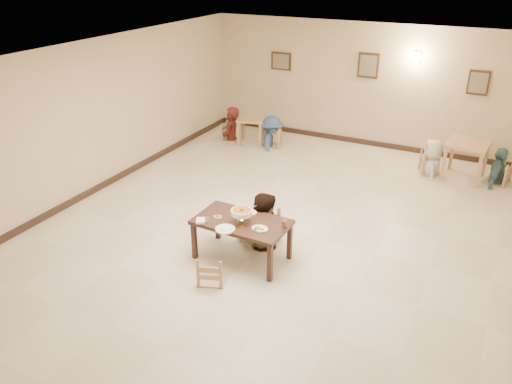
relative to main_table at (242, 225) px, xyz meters
The scene contains 32 objects.
floor 1.28m from the main_table, 84.76° to the left, with size 10.00×10.00×0.00m, color beige.
ceiling 2.64m from the main_table, 84.76° to the left, with size 10.00×10.00×0.00m, color white.
wall_back 6.18m from the main_table, 89.04° to the left, with size 10.00×10.00×0.00m, color beige.
wall_front 3.99m from the main_table, 88.49° to the right, with size 10.00×10.00×0.00m, color beige.
wall_left 4.15m from the main_table, 164.00° to the left, with size 10.00×10.00×0.00m, color beige.
baseboard_back 6.11m from the main_table, 89.04° to the left, with size 8.00×0.06×0.12m, color #332017.
baseboard_left 4.06m from the main_table, 163.88° to the left, with size 0.06×10.00×0.12m, color #332017.
picture_a 6.55m from the main_table, 109.05° to the left, with size 0.55×0.04×0.45m.
picture_b 6.24m from the main_table, 88.09° to the left, with size 0.50×0.04×0.60m.
picture_c 6.76m from the main_table, 66.02° to the left, with size 0.45×0.04×0.55m.
wall_sconce 6.44m from the main_table, 77.90° to the left, with size 0.16×0.05×0.22m, color #FFD88C.
main_table is the anchor object (origin of this frame).
chair_far 0.68m from the main_table, 88.02° to the left, with size 0.49×0.49×1.04m.
chair_near 0.77m from the main_table, 98.61° to the right, with size 0.41×0.41×0.87m.
main_diner 0.66m from the main_table, 83.32° to the left, with size 0.89×0.70×1.84m, color gray.
curry_warmer 0.26m from the main_table, 60.36° to the right, with size 0.37×0.33×0.30m.
rice_plate_far 0.30m from the main_table, 95.29° to the left, with size 0.27×0.27×0.06m.
rice_plate_near 0.39m from the main_table, 103.14° to the right, with size 0.30×0.30×0.07m.
fried_plate 0.41m from the main_table, 17.78° to the right, with size 0.26×0.26×0.06m.
chili_dish 0.41m from the main_table, 168.00° to the right, with size 0.12×0.12×0.03m.
napkin_cutlery 0.64m from the main_table, 150.48° to the right, with size 0.23×0.28×0.03m.
drink_glass 0.70m from the main_table, ahead, with size 0.07×0.07×0.14m.
bg_table_left 5.41m from the main_table, 115.72° to the left, with size 0.85×0.85×0.68m.
bg_table_right 5.69m from the main_table, 60.60° to the left, with size 0.91×0.91×0.83m.
bg_chair_ll 5.63m from the main_table, 121.16° to the left, with size 0.42×0.42×0.89m.
bg_chair_lr 5.18m from the main_table, 110.08° to the left, with size 0.47×0.47×1.01m.
bg_chair_rl 5.36m from the main_table, 66.69° to the left, with size 0.46×0.46×0.98m.
bg_chair_rr 6.10m from the main_table, 55.41° to the left, with size 0.46×0.46×0.98m.
bg_diner_a 5.64m from the main_table, 121.16° to the left, with size 0.65×0.43×1.78m, color #4F1A14.
bg_diner_b 5.18m from the main_table, 110.08° to the left, with size 1.02×0.59×1.58m, color #44608D.
bg_diner_c 5.36m from the main_table, 66.69° to the left, with size 0.77×0.50×1.58m, color silver.
bg_diner_d 6.10m from the main_table, 55.41° to the left, with size 0.93×0.39×1.59m, color slate.
Camera 1 is at (3.17, -7.09, 4.46)m, focal length 35.00 mm.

